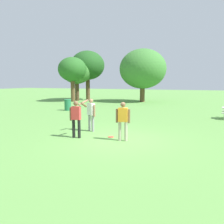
{
  "coord_description": "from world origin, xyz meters",
  "views": [
    {
      "loc": [
        3.18,
        -8.77,
        2.49
      ],
      "look_at": [
        -0.87,
        1.31,
        1.0
      ],
      "focal_mm": 36.02,
      "sensor_mm": 36.0,
      "label": 1
    }
  ],
  "objects": [
    {
      "name": "tree_far_right",
      "position": [
        -11.12,
        18.11,
        4.55
      ],
      "size": [
        4.47,
        4.47,
        6.49
      ],
      "color": "brown",
      "rests_on": "ground"
    },
    {
      "name": "person_catcher",
      "position": [
        -1.91,
        -0.32,
        0.96
      ],
      "size": [
        0.61,
        0.73,
        1.64
      ],
      "color": "black",
      "rests_on": "ground"
    },
    {
      "name": "tree_slender_mid",
      "position": [
        -3.61,
        18.02,
        3.96
      ],
      "size": [
        5.58,
        5.58,
        6.34
      ],
      "color": "brown",
      "rests_on": "ground"
    },
    {
      "name": "frisbee",
      "position": [
        -0.53,
        0.33,
        0.01
      ],
      "size": [
        0.27,
        0.27,
        0.03
      ],
      "primitive_type": "cylinder",
      "color": "#E04733",
      "rests_on": "ground"
    },
    {
      "name": "ground_plane",
      "position": [
        0.0,
        0.0,
        0.0
      ],
      "size": [
        120.0,
        120.0,
        0.0
      ],
      "primitive_type": "plane",
      "color": "#609947"
    },
    {
      "name": "person_thrower",
      "position": [
        0.16,
        -0.04,
        0.94
      ],
      "size": [
        0.61,
        0.27,
        1.64
      ],
      "color": "#B7AD93",
      "rests_on": "ground"
    },
    {
      "name": "tree_broad_center",
      "position": [
        -11.7,
        15.25,
        3.9
      ],
      "size": [
        3.48,
        3.48,
        5.43
      ],
      "color": "brown",
      "rests_on": "ground"
    },
    {
      "name": "trash_can_further_along",
      "position": [
        -7.53,
        7.63,
        0.48
      ],
      "size": [
        0.59,
        0.59,
        0.96
      ],
      "color": "#237047",
      "rests_on": "ground"
    },
    {
      "name": "tree_tall_left",
      "position": [
        -11.92,
        16.64,
        3.75
      ],
      "size": [
        3.82,
        3.82,
        5.41
      ],
      "color": "#4C3823",
      "rests_on": "ground"
    },
    {
      "name": "person_bystander",
      "position": [
        -1.93,
        1.1,
        0.96
      ],
      "size": [
        0.79,
        0.6,
        1.64
      ],
      "color": "gray",
      "rests_on": "ground"
    }
  ]
}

